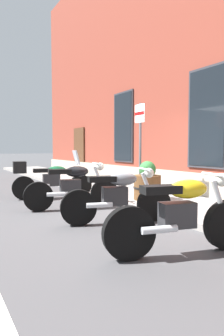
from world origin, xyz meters
TOP-DOWN VIEW (x-y plane):
  - ground_plane at (0.00, 0.00)m, footprint 140.00×140.00m
  - sidewalk at (0.00, 1.12)m, footprint 29.01×2.23m
  - motorcycle_green_touring at (-2.48, -1.05)m, footprint 0.74×2.13m
  - motorcycle_black_naked at (-0.81, -1.04)m, footprint 0.69×2.08m
  - motorcycle_grey_naked at (0.74, -0.84)m, footprint 0.80×1.97m
  - motorcycle_yellow_naked at (2.47, -0.97)m, footprint 0.74×2.00m
  - parking_sign at (-0.73, 0.69)m, footprint 0.36×0.07m
  - barrel_planter at (-0.40, 0.68)m, footprint 0.67×0.67m

SIDE VIEW (x-z plane):
  - ground_plane at x=0.00m, z-range 0.00..0.00m
  - sidewalk at x=0.00m, z-range 0.00..0.12m
  - motorcycle_grey_naked at x=0.74m, z-range -0.01..0.98m
  - motorcycle_black_naked at x=-0.81m, z-range -0.01..1.00m
  - barrel_planter at x=-0.40m, z-range 0.04..0.96m
  - motorcycle_yellow_naked at x=2.47m, z-range -0.01..1.01m
  - motorcycle_green_touring at x=-2.48m, z-range -0.11..1.18m
  - parking_sign at x=-0.73m, z-range 0.47..2.78m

